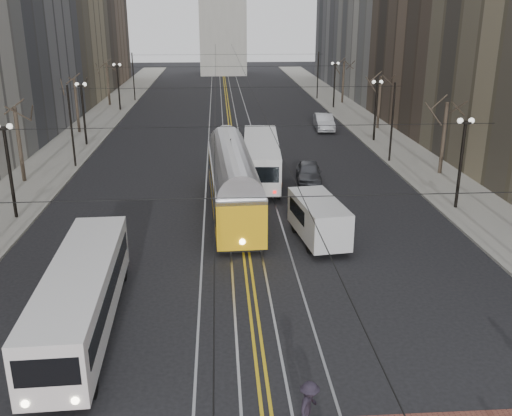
{
  "coord_description": "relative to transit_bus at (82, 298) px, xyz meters",
  "views": [
    {
      "loc": [
        -1.33,
        -15.47,
        12.01
      ],
      "look_at": [
        0.41,
        10.47,
        3.0
      ],
      "focal_mm": 40.0,
      "sensor_mm": 36.0,
      "label": 1
    }
  ],
  "objects": [
    {
      "name": "ground",
      "position": [
        6.78,
        -4.81,
        -1.38
      ],
      "size": [
        260.0,
        260.0,
        0.0
      ],
      "primitive_type": "plane",
      "color": "black",
      "rests_on": "ground"
    },
    {
      "name": "sedan_silver",
      "position": [
        16.67,
        39.18,
        -0.53
      ],
      "size": [
        2.11,
        5.28,
        1.71
      ],
      "primitive_type": "imported",
      "rotation": [
        0.0,
        0.0,
        -0.06
      ],
      "color": "#AFB1B7",
      "rests_on": "ground"
    },
    {
      "name": "streetcar",
      "position": [
        6.28,
        13.52,
        0.26
      ],
      "size": [
        3.14,
        14.06,
        3.29
      ],
      "primitive_type": "cube",
      "rotation": [
        0.0,
        0.0,
        0.04
      ],
      "color": "yellow",
      "rests_on": "ground"
    },
    {
      "name": "cargo_van",
      "position": [
        10.78,
        8.46,
        -0.19
      ],
      "size": [
        2.75,
        5.6,
        2.38
      ],
      "primitive_type": "cube",
      "rotation": [
        0.0,
        0.0,
        0.13
      ],
      "color": "silver",
      "rests_on": "ground"
    },
    {
      "name": "sidewalk_right",
      "position": [
        21.78,
        40.19,
        -1.31
      ],
      "size": [
        5.0,
        140.0,
        0.15
      ],
      "primitive_type": "cube",
      "color": "gray",
      "rests_on": "ground"
    },
    {
      "name": "streetcar_rails",
      "position": [
        6.78,
        40.19,
        -1.38
      ],
      "size": [
        4.8,
        130.0,
        0.02
      ],
      "primitive_type": "cube",
      "color": "gray",
      "rests_on": "ground"
    },
    {
      "name": "sidewalk_left",
      "position": [
        -8.22,
        40.19,
        -1.31
      ],
      "size": [
        5.0,
        140.0,
        0.15
      ],
      "primitive_type": "cube",
      "color": "gray",
      "rests_on": "ground"
    },
    {
      "name": "lamp_posts",
      "position": [
        6.78,
        23.94,
        1.42
      ],
      "size": [
        27.6,
        57.2,
        5.6
      ],
      "color": "black",
      "rests_on": "ground"
    },
    {
      "name": "trolley_wires",
      "position": [
        6.78,
        30.03,
        2.39
      ],
      "size": [
        25.96,
        120.0,
        6.6
      ],
      "color": "black",
      "rests_on": "ground"
    },
    {
      "name": "street_trees",
      "position": [
        6.78,
        30.44,
        1.42
      ],
      "size": [
        31.68,
        53.28,
        5.6
      ],
      "color": "#382D23",
      "rests_on": "ground"
    },
    {
      "name": "sedan_grey",
      "position": [
        12.03,
        19.83,
        -0.62
      ],
      "size": [
        2.31,
        4.67,
        1.53
      ],
      "primitive_type": "imported",
      "rotation": [
        0.0,
        0.0,
        -0.12
      ],
      "color": "#3F4147",
      "rests_on": "ground"
    },
    {
      "name": "centre_lines",
      "position": [
        6.78,
        40.19,
        -1.37
      ],
      "size": [
        0.42,
        130.0,
        0.01
      ],
      "primitive_type": "cube",
      "color": "gold",
      "rests_on": "ground"
    },
    {
      "name": "pedestrian_d",
      "position": [
        7.98,
        -6.31,
        -0.53
      ],
      "size": [
        1.05,
        1.24,
        1.67
      ],
      "primitive_type": "imported",
      "rotation": [
        0.0,
        0.0,
        1.09
      ],
      "color": "black",
      "rests_on": "crosswalk_band"
    },
    {
      "name": "transit_bus",
      "position": [
        0.0,
        0.0,
        0.0
      ],
      "size": [
        2.69,
        11.13,
        2.76
      ],
      "primitive_type": "cube",
      "rotation": [
        0.0,
        0.0,
        0.04
      ],
      "color": "silver",
      "rests_on": "ground"
    },
    {
      "name": "rear_bus",
      "position": [
        8.58,
        20.76,
        0.12
      ],
      "size": [
        3.2,
        11.67,
        3.01
      ],
      "primitive_type": "cube",
      "rotation": [
        0.0,
        0.0,
        -0.06
      ],
      "color": "white",
      "rests_on": "ground"
    }
  ]
}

